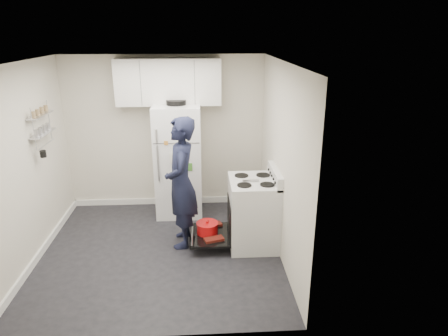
{
  "coord_description": "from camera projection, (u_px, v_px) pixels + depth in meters",
  "views": [
    {
      "loc": [
        0.57,
        -4.8,
        2.87
      ],
      "look_at": [
        0.89,
        0.39,
        1.05
      ],
      "focal_mm": 32.0,
      "sensor_mm": 36.0,
      "label": 1
    }
  ],
  "objects": [
    {
      "name": "electric_range",
      "position": [
        252.0,
        213.0,
        5.49
      ],
      "size": [
        0.66,
        0.76,
        1.1
      ],
      "color": "silver",
      "rests_on": "ground"
    },
    {
      "name": "open_oven_door",
      "position": [
        209.0,
        231.0,
        5.57
      ],
      "size": [
        0.55,
        0.7,
        0.23
      ],
      "color": "black",
      "rests_on": "ground"
    },
    {
      "name": "room",
      "position": [
        154.0,
        167.0,
        5.06
      ],
      "size": [
        3.21,
        3.21,
        2.51
      ],
      "color": "black",
      "rests_on": "ground"
    },
    {
      "name": "person",
      "position": [
        181.0,
        183.0,
        5.37
      ],
      "size": [
        0.44,
        0.67,
        1.81
      ],
      "primitive_type": "imported",
      "rotation": [
        0.0,
        0.0,
        -1.56
      ],
      "color": "black",
      "rests_on": "ground"
    },
    {
      "name": "refrigerator",
      "position": [
        178.0,
        160.0,
        6.33
      ],
      "size": [
        0.72,
        0.74,
        1.85
      ],
      "color": "white",
      "rests_on": "ground"
    },
    {
      "name": "wall_shelf_rack",
      "position": [
        42.0,
        124.0,
        5.25
      ],
      "size": [
        0.14,
        0.6,
        0.61
      ],
      "color": "#B2B2B7",
      "rests_on": "room"
    },
    {
      "name": "upper_cabinets",
      "position": [
        169.0,
        82.0,
        6.09
      ],
      "size": [
        1.6,
        0.33,
        0.7
      ],
      "primitive_type": "cube",
      "color": "silver",
      "rests_on": "room"
    }
  ]
}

